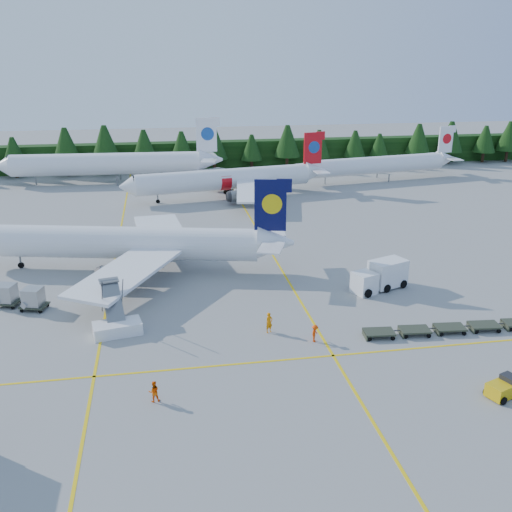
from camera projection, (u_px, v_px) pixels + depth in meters
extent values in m
plane|color=gray|center=(253.00, 330.00, 53.69)|extent=(320.00, 320.00, 0.00)
cube|color=yellow|center=(114.00, 266.00, 70.03)|extent=(0.25, 120.00, 0.01)
cube|color=yellow|center=(273.00, 256.00, 73.23)|extent=(0.25, 120.00, 0.01)
cube|color=yellow|center=(265.00, 362.00, 48.12)|extent=(80.00, 0.25, 0.01)
cube|color=black|center=(193.00, 155.00, 128.87)|extent=(220.00, 4.00, 6.00)
cylinder|color=white|center=(120.00, 243.00, 67.46)|extent=(32.77, 11.18, 3.85)
cube|color=#080A3A|center=(270.00, 205.00, 64.87)|extent=(3.64, 1.16, 5.97)
cube|color=white|center=(159.00, 228.00, 75.20)|extent=(6.99, 14.89, 1.09)
cylinder|color=slate|center=(141.00, 243.00, 73.31)|extent=(3.65, 2.71, 2.02)
cube|color=white|center=(125.00, 273.00, 59.79)|extent=(12.41, 15.35, 1.09)
cylinder|color=slate|center=(115.00, 275.00, 62.79)|extent=(3.65, 2.71, 2.02)
cylinder|color=slate|center=(21.00, 262.00, 69.03)|extent=(0.23, 0.23, 1.64)
cylinder|color=white|center=(224.00, 179.00, 102.10)|extent=(31.99, 9.11, 3.74)
cone|color=white|center=(127.00, 186.00, 96.66)|extent=(3.22, 4.14, 3.74)
cube|color=red|center=(313.00, 148.00, 106.01)|extent=(3.56, 0.93, 5.80)
cube|color=white|center=(226.00, 173.00, 110.24)|extent=(11.52, 15.03, 1.06)
cylinder|color=slate|center=(221.00, 183.00, 107.84)|extent=(3.47, 2.48, 1.97)
cube|color=white|center=(254.00, 191.00, 96.11)|extent=(7.56, 14.69, 1.06)
cylinder|color=slate|center=(238.00, 196.00, 98.20)|extent=(3.47, 2.48, 1.97)
cylinder|color=slate|center=(158.00, 199.00, 99.14)|extent=(0.22, 0.22, 1.59)
cylinder|color=white|center=(107.00, 164.00, 113.61)|extent=(37.02, 6.34, 4.33)
cone|color=white|center=(3.00, 166.00, 111.44)|extent=(3.27, 4.49, 4.33)
cube|color=white|center=(206.00, 135.00, 113.98)|extent=(4.13, 0.60, 6.72)
cylinder|color=slate|center=(36.00, 181.00, 113.10)|extent=(0.26, 0.26, 1.73)
cylinder|color=white|center=(376.00, 165.00, 116.32)|extent=(30.23, 8.47, 3.54)
cone|color=white|center=(303.00, 170.00, 111.25)|extent=(3.03, 3.90, 3.54)
cube|color=white|center=(446.00, 140.00, 119.94)|extent=(3.36, 0.86, 5.48)
cylinder|color=slate|center=(325.00, 181.00, 113.59)|extent=(0.21, 0.21, 1.41)
cube|color=white|center=(117.00, 328.00, 52.75)|extent=(4.72, 3.08, 1.14)
cube|color=slate|center=(113.00, 302.00, 53.97)|extent=(2.43, 4.38, 3.08)
cube|color=slate|center=(109.00, 280.00, 55.33)|extent=(2.07, 1.58, 0.12)
cube|color=white|center=(364.00, 283.00, 61.65)|extent=(2.88, 2.88, 2.33)
cube|color=black|center=(365.00, 278.00, 61.46)|extent=(2.53, 2.65, 1.00)
cube|color=white|center=(388.00, 273.00, 63.10)|extent=(4.61, 3.73, 2.89)
cube|color=gold|center=(504.00, 389.00, 43.11)|extent=(3.06, 2.33, 1.07)
cube|color=black|center=(510.00, 379.00, 43.16)|extent=(1.36, 1.53, 0.49)
cube|color=#2E3325|center=(379.00, 332.00, 52.18)|extent=(2.89, 1.97, 0.16)
cube|color=#2E3325|center=(415.00, 329.00, 52.63)|extent=(2.89, 1.97, 0.16)
cube|color=#2E3325|center=(450.00, 327.00, 53.08)|extent=(2.89, 1.97, 0.16)
cube|color=#2E3325|center=(484.00, 325.00, 53.53)|extent=(2.89, 1.97, 0.16)
cube|color=#2E3325|center=(8.00, 302.00, 58.73)|extent=(2.97, 2.58, 0.16)
cube|color=#A3A5A8|center=(6.00, 293.00, 58.40)|extent=(2.19, 2.15, 1.77)
cube|color=#2E3325|center=(34.00, 305.00, 57.83)|extent=(2.97, 2.58, 0.16)
cube|color=#A3A5A8|center=(33.00, 297.00, 57.51)|extent=(2.19, 2.15, 1.77)
imported|color=orange|center=(269.00, 323.00, 52.90)|extent=(0.86, 0.74, 1.98)
imported|color=#FB5A05|center=(154.00, 391.00, 42.35)|extent=(0.88, 0.72, 1.69)
imported|color=#F33F05|center=(315.00, 333.00, 51.22)|extent=(0.76, 0.82, 1.64)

